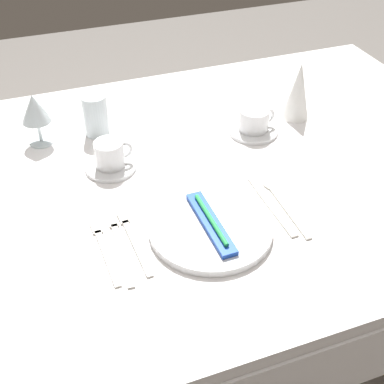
% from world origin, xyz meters
% --- Properties ---
extents(ground_plane, '(6.00, 6.00, 0.00)m').
position_xyz_m(ground_plane, '(0.00, 0.00, 0.00)').
color(ground_plane, slate).
extents(dining_table, '(1.80, 1.11, 0.74)m').
position_xyz_m(dining_table, '(0.00, 0.00, 0.66)').
color(dining_table, white).
rests_on(dining_table, ground).
extents(dinner_plate, '(0.27, 0.27, 0.02)m').
position_xyz_m(dinner_plate, '(0.01, -0.22, 0.75)').
color(dinner_plate, white).
rests_on(dinner_plate, dining_table).
extents(toothbrush_package, '(0.04, 0.21, 0.02)m').
position_xyz_m(toothbrush_package, '(0.01, -0.22, 0.77)').
color(toothbrush_package, blue).
rests_on(toothbrush_package, dinner_plate).
extents(fork_outer, '(0.03, 0.21, 0.00)m').
position_xyz_m(fork_outer, '(-0.15, -0.19, 0.74)').
color(fork_outer, beige).
rests_on(fork_outer, dining_table).
extents(fork_inner, '(0.03, 0.22, 0.00)m').
position_xyz_m(fork_inner, '(-0.19, -0.20, 0.74)').
color(fork_inner, beige).
rests_on(fork_inner, dining_table).
extents(fork_salad, '(0.03, 0.20, 0.00)m').
position_xyz_m(fork_salad, '(-0.22, -0.20, 0.74)').
color(fork_salad, beige).
rests_on(fork_salad, dining_table).
extents(dinner_knife, '(0.02, 0.22, 0.00)m').
position_xyz_m(dinner_knife, '(0.18, -0.20, 0.74)').
color(dinner_knife, beige).
rests_on(dinner_knife, dining_table).
extents(spoon_soup, '(0.03, 0.22, 0.01)m').
position_xyz_m(spoon_soup, '(0.21, -0.19, 0.74)').
color(spoon_soup, beige).
rests_on(spoon_soup, dining_table).
extents(saucer_left, '(0.13, 0.13, 0.01)m').
position_xyz_m(saucer_left, '(-0.14, 0.08, 0.74)').
color(saucer_left, white).
rests_on(saucer_left, dining_table).
extents(coffee_cup_left, '(0.10, 0.07, 0.07)m').
position_xyz_m(coffee_cup_left, '(-0.14, 0.08, 0.78)').
color(coffee_cup_left, white).
rests_on(coffee_cup_left, saucer_left).
extents(saucer_right, '(0.14, 0.14, 0.01)m').
position_xyz_m(saucer_right, '(0.28, 0.12, 0.74)').
color(saucer_right, white).
rests_on(saucer_right, dining_table).
extents(coffee_cup_right, '(0.11, 0.08, 0.06)m').
position_xyz_m(coffee_cup_right, '(0.28, 0.12, 0.78)').
color(coffee_cup_right, white).
rests_on(coffee_cup_right, saucer_right).
extents(wine_glass_right, '(0.08, 0.08, 0.14)m').
position_xyz_m(wine_glass_right, '(-0.29, 0.26, 0.84)').
color(wine_glass_right, silver).
rests_on(wine_glass_right, dining_table).
extents(drink_tumbler, '(0.07, 0.07, 0.12)m').
position_xyz_m(drink_tumbler, '(-0.14, 0.26, 0.79)').
color(drink_tumbler, silver).
rests_on(drink_tumbler, dining_table).
extents(napkin_folded, '(0.08, 0.08, 0.17)m').
position_xyz_m(napkin_folded, '(0.43, 0.15, 0.83)').
color(napkin_folded, white).
rests_on(napkin_folded, dining_table).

